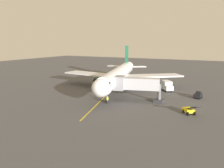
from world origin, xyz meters
TOP-DOWN VIEW (x-y plane):
  - ground_plane at (0.00, 0.00)m, footprint 220.00×220.00m
  - apron_lead_in_line at (1.40, 8.89)m, footprint 10.98×38.59m
  - airplane at (1.48, 2.62)m, footprint 33.53×39.67m
  - jet_bridge at (-6.73, 12.04)m, footprint 11.45×5.59m
  - ground_crew_marshaller at (-3.02, 17.06)m, footprint 0.42×0.47m
  - box_truck_near_nose at (-10.67, -1.73)m, footprint 4.25×4.88m
  - tug_portside at (-19.11, 2.92)m, footprint 1.84×2.48m
  - belt_loader_starboard_side at (-19.19, 15.89)m, footprint 3.66×4.41m

SIDE VIEW (x-z plane):
  - ground_plane at x=0.00m, z-range 0.00..0.00m
  - apron_lead_in_line at x=1.40m, z-range 0.00..0.01m
  - tug_portside at x=-19.11m, z-range -0.05..1.45m
  - belt_loader_starboard_side at x=-19.19m, z-range -0.45..1.88m
  - ground_crew_marshaller at x=-3.02m, z-range 0.03..1.74m
  - box_truck_near_nose at x=-10.67m, z-range 0.08..2.70m
  - jet_bridge at x=-6.73m, z-range 1.06..6.46m
  - airplane at x=1.48m, z-range -1.75..9.75m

